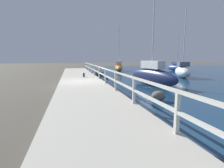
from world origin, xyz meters
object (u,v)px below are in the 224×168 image
(sailboat_navy, at_px, (152,75))
(sailboat_blue, at_px, (177,67))
(sailboat_orange, at_px, (119,67))
(mooring_bollard, at_px, (84,75))
(sailboat_white, at_px, (183,71))

(sailboat_navy, distance_m, sailboat_blue, 16.45)
(sailboat_navy, height_order, sailboat_orange, sailboat_orange)
(mooring_bollard, xyz_separation_m, sailboat_blue, (15.37, 7.93, 0.15))
(sailboat_white, xyz_separation_m, sailboat_blue, (4.86, 8.39, -0.09))
(sailboat_navy, bearing_deg, mooring_bollard, 126.01)
(sailboat_white, xyz_separation_m, sailboat_orange, (-4.12, 10.74, -0.08))
(sailboat_white, bearing_deg, sailboat_orange, 134.21)
(sailboat_orange, bearing_deg, sailboat_navy, -80.70)
(sailboat_white, relative_size, sailboat_orange, 1.03)
(sailboat_navy, bearing_deg, sailboat_orange, 74.28)
(sailboat_navy, distance_m, sailboat_orange, 15.05)
(mooring_bollard, distance_m, sailboat_orange, 12.10)
(sailboat_blue, height_order, sailboat_orange, sailboat_orange)
(mooring_bollard, bearing_deg, sailboat_orange, 58.15)
(mooring_bollard, xyz_separation_m, sailboat_navy, (4.83, -4.69, 0.29))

